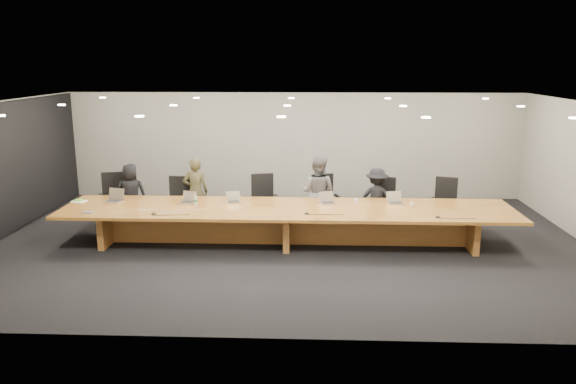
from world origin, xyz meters
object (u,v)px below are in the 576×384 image
at_px(chair_left, 178,201).
at_px(person_c, 318,192).
at_px(mic_left, 154,214).
at_px(chair_far_right, 444,203).
at_px(av_box, 88,212).
at_px(person_d, 376,198).
at_px(conference_table, 287,219).
at_px(laptop_a, 113,195).
at_px(chair_right, 382,203).
at_px(mic_center, 307,213).
at_px(water_bottle, 196,201).
at_px(amber_mug, 196,202).
at_px(paper_cup_near, 356,201).
at_px(mic_right, 438,217).
at_px(chair_far_left, 113,198).
at_px(person_a, 131,194).
at_px(laptop_b, 187,197).
at_px(laptop_e, 396,198).
at_px(laptop_d, 328,198).
at_px(chair_mid_right, 326,200).
at_px(chair_mid_left, 264,201).
at_px(person_b, 196,192).
at_px(paper_cup_far, 412,205).
at_px(laptop_c, 234,197).

distance_m(chair_left, person_c, 3.12).
bearing_deg(mic_left, person_c, 28.98).
bearing_deg(chair_far_right, av_box, -147.37).
height_order(chair_left, person_d, person_d).
xyz_separation_m(conference_table, laptop_a, (-3.64, 0.32, 0.37)).
bearing_deg(chair_right, mic_center, -115.48).
distance_m(water_bottle, amber_mug, 0.10).
xyz_separation_m(chair_left, amber_mug, (0.61, -0.99, 0.24)).
bearing_deg(chair_right, mic_left, -139.08).
bearing_deg(chair_left, mic_center, -28.53).
distance_m(chair_right, paper_cup_near, 1.07).
distance_m(person_d, mic_right, 1.99).
height_order(chair_far_left, chair_far_right, chair_far_left).
xyz_separation_m(person_a, laptop_b, (1.49, -0.98, 0.18)).
relative_size(laptop_e, paper_cup_near, 3.38).
distance_m(conference_table, laptop_d, 0.96).
xyz_separation_m(person_d, mic_left, (-4.43, -1.75, 0.09)).
relative_size(chair_right, laptop_e, 3.57).
bearing_deg(paper_cup_near, chair_left, 169.00).
height_order(chair_left, mic_left, chair_left).
bearing_deg(amber_mug, person_c, 21.27).
bearing_deg(chair_mid_right, mic_center, -120.88).
relative_size(paper_cup_near, av_box, 0.47).
xyz_separation_m(chair_mid_left, laptop_b, (-1.52, -0.88, 0.28)).
bearing_deg(person_b, laptop_e, 162.98).
relative_size(chair_left, paper_cup_far, 12.83).
xyz_separation_m(chair_far_left, water_bottle, (2.13, -1.20, 0.27)).
height_order(laptop_d, paper_cup_near, laptop_d).
bearing_deg(mic_center, paper_cup_near, 40.76).
xyz_separation_m(chair_left, chair_mid_right, (3.29, 0.18, 0.02)).
height_order(laptop_c, av_box, laptop_c).
bearing_deg(av_box, mic_right, 2.12).
xyz_separation_m(chair_right, chair_far_right, (1.35, -0.03, 0.01)).
height_order(paper_cup_near, av_box, paper_cup_near).
xyz_separation_m(chair_left, laptop_b, (0.41, -0.86, 0.31)).
relative_size(conference_table, paper_cup_far, 103.55).
bearing_deg(mic_left, chair_far_left, 127.63).
bearing_deg(chair_left, laptop_e, -8.38).
height_order(chair_far_right, person_a, person_a).
height_order(conference_table, amber_mug, amber_mug).
relative_size(person_b, paper_cup_far, 17.61).
xyz_separation_m(chair_left, water_bottle, (0.63, -1.07, 0.29)).
bearing_deg(chair_far_left, av_box, -99.48).
height_order(chair_right, mic_center, chair_right).
relative_size(person_b, av_box, 7.73).
bearing_deg(mic_center, mic_right, -3.54).
distance_m(chair_left, laptop_b, 1.00).
relative_size(paper_cup_near, mic_right, 0.86).
distance_m(chair_mid_left, laptop_b, 1.78).
relative_size(person_c, mic_center, 13.99).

